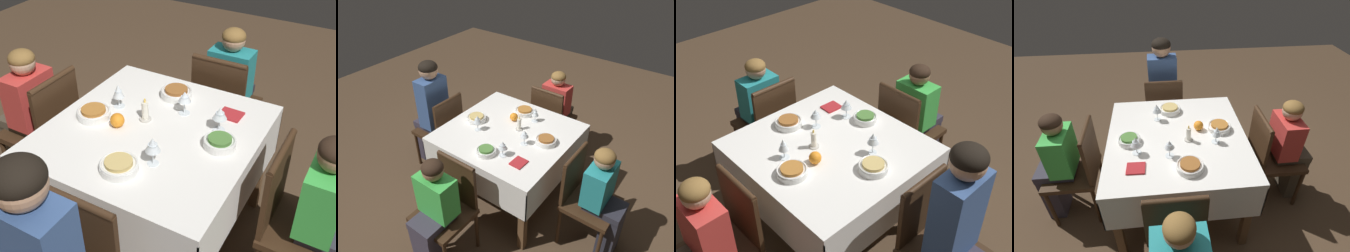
% 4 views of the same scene
% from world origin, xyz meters
% --- Properties ---
extents(ground_plane, '(8.00, 8.00, 0.00)m').
position_xyz_m(ground_plane, '(0.00, 0.00, 0.00)').
color(ground_plane, '#4C3826').
extents(dining_table, '(1.11, 1.15, 0.77)m').
position_xyz_m(dining_table, '(0.00, 0.00, 0.67)').
color(dining_table, white).
rests_on(dining_table, ground_plane).
extents(chair_west, '(0.42, 0.42, 0.91)m').
position_xyz_m(chair_west, '(-0.83, 0.00, 0.51)').
color(chair_west, '#382314').
rests_on(chair_west, ground_plane).
extents(chair_east, '(0.42, 0.42, 0.91)m').
position_xyz_m(chair_east, '(0.83, -0.00, 0.51)').
color(chair_east, '#382314').
rests_on(chair_east, ground_plane).
extents(chair_south, '(0.42, 0.42, 0.91)m').
position_xyz_m(chair_south, '(-0.07, -0.84, 0.51)').
color(chair_south, '#382314').
rests_on(chair_south, ground_plane).
extents(person_child_green, '(0.33, 0.30, 1.04)m').
position_xyz_m(person_child_green, '(-0.99, 0.00, 0.57)').
color(person_child_green, '#383342').
rests_on(person_child_green, ground_plane).
extents(person_child_red, '(0.33, 0.30, 1.04)m').
position_xyz_m(person_child_red, '(0.99, -0.00, 0.57)').
color(person_child_red, '#4C4233').
rests_on(person_child_red, ground_plane).
extents(person_child_teal, '(0.30, 0.33, 1.04)m').
position_xyz_m(person_child_teal, '(-0.07, -1.01, 0.57)').
color(person_child_teal, '#282833').
rests_on(person_child_teal, ground_plane).
extents(bowl_north, '(0.19, 0.19, 0.06)m').
position_xyz_m(bowl_north, '(-0.03, 0.37, 0.80)').
color(bowl_north, white).
rests_on(bowl_north, dining_table).
extents(wine_glass_north, '(0.08, 0.08, 0.16)m').
position_xyz_m(wine_glass_north, '(-0.15, 0.25, 0.89)').
color(wine_glass_north, white).
rests_on(wine_glass_north, dining_table).
extents(bowl_west, '(0.17, 0.17, 0.06)m').
position_xyz_m(bowl_west, '(-0.38, -0.04, 0.80)').
color(bowl_west, white).
rests_on(bowl_west, dining_table).
extents(wine_glass_west, '(0.08, 0.08, 0.14)m').
position_xyz_m(wine_glass_west, '(-0.31, -0.17, 0.88)').
color(wine_glass_west, white).
rests_on(wine_glass_west, dining_table).
extents(bowl_east, '(0.19, 0.19, 0.06)m').
position_xyz_m(bowl_east, '(0.36, 0.06, 0.80)').
color(bowl_east, white).
rests_on(bowl_east, dining_table).
extents(wine_glass_east, '(0.07, 0.07, 0.15)m').
position_xyz_m(wine_glass_east, '(0.29, -0.10, 0.87)').
color(wine_glass_east, white).
rests_on(wine_glass_east, dining_table).
extents(bowl_south, '(0.19, 0.19, 0.06)m').
position_xyz_m(bowl_south, '(0.06, -0.37, 0.80)').
color(bowl_south, white).
rests_on(bowl_south, dining_table).
extents(wine_glass_south, '(0.07, 0.07, 0.14)m').
position_xyz_m(wine_glass_south, '(-0.07, -0.23, 0.88)').
color(wine_glass_south, white).
rests_on(wine_glass_south, dining_table).
extents(candle_centerpiece, '(0.07, 0.07, 0.14)m').
position_xyz_m(candle_centerpiece, '(0.09, -0.06, 0.83)').
color(candle_centerpiece, beige).
rests_on(candle_centerpiece, dining_table).
extents(orange_fruit, '(0.08, 0.08, 0.08)m').
position_xyz_m(orange_fruit, '(0.18, 0.07, 0.82)').
color(orange_fruit, orange).
rests_on(orange_fruit, dining_table).
extents(napkin_red_folded, '(0.13, 0.12, 0.01)m').
position_xyz_m(napkin_red_folded, '(-0.32, -0.33, 0.78)').
color(napkin_red_folded, '#AD2328').
rests_on(napkin_red_folded, dining_table).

